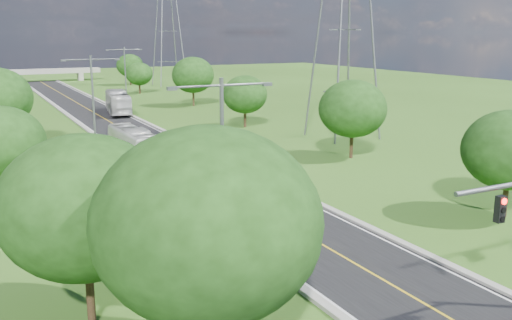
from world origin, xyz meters
The scene contains 22 objects.
ground centered at (0.00, 60.00, 0.00)m, with size 260.00×260.00×0.00m, color #2E5016.
road centered at (0.00, 66.00, 0.03)m, with size 8.00×150.00×0.06m, color black.
curb_left centered at (-4.25, 66.00, 0.11)m, with size 0.50×150.00×0.22m, color gray.
curb_right centered at (4.25, 66.00, 0.11)m, with size 0.50×150.00×0.22m, color gray.
speed_limit_sign centered at (5.20, 37.98, 1.60)m, with size 0.55×0.09×2.40m.
overpass centered at (0.00, 140.00, 2.41)m, with size 30.00×3.00×3.20m.
streetlight_near_left centered at (-6.00, 12.00, 5.94)m, with size 5.90×0.25×10.00m.
streetlight_mid_left centered at (-6.00, 45.00, 5.94)m, with size 5.90×0.25×10.00m.
streetlight_far_right centered at (6.00, 78.00, 5.94)m, with size 5.90×0.25×10.00m.
power_tower_near centered at (22.00, 40.00, 14.01)m, with size 9.00×6.40×28.00m.
power_tower_far centered at (26.00, 115.00, 14.01)m, with size 9.00×6.40×28.00m.
tree_la centered at (-14.00, 8.00, 5.27)m, with size 7.14×7.14×8.30m.
tree_lb centered at (-16.00, 28.00, 4.64)m, with size 6.30×6.30×7.33m.
tree_lf centered at (-11.00, 2.00, 5.89)m, with size 7.98×7.98×9.28m.
tree_ra centered at (14.00, 10.00, 4.64)m, with size 6.30×6.30×7.33m.
tree_rb centered at (16.00, 30.00, 4.95)m, with size 6.72×6.72×7.82m.
tree_rc centered at (15.00, 52.00, 4.33)m, with size 5.88×5.88×6.84m.
tree_rd centered at (17.00, 76.00, 5.27)m, with size 7.14×7.14×8.30m.
tree_re centered at (14.50, 100.00, 4.02)m, with size 5.46×5.46×6.35m.
tree_rf centered at (18.00, 120.00, 4.64)m, with size 6.30×6.30×7.33m.
bus_outbound centered at (3.20, 72.41, 1.78)m, with size 2.89×12.34×3.44m, color silver.
bus_inbound centered at (-3.20, 40.43, 1.52)m, with size 2.44×10.45×2.91m, color silver.
Camera 1 is at (-18.00, -15.20, 12.28)m, focal length 40.00 mm.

